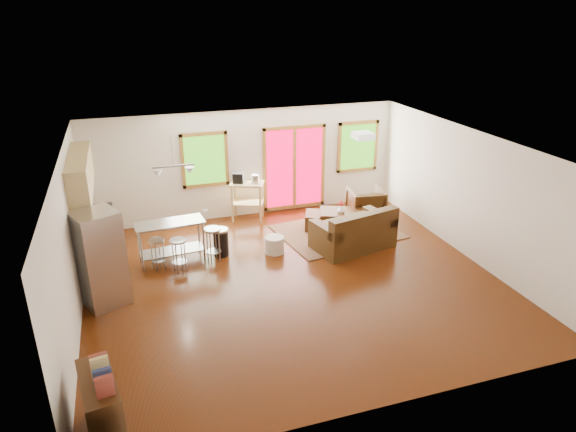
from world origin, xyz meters
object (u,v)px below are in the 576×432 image
object	(u,v)px
armchair	(366,202)
refrigerator	(101,259)
loveseat	(354,233)
coffee_table	(344,214)
rug	(337,232)
ottoman	(318,221)
kitchen_cart	(246,188)
island	(171,235)

from	to	relation	value
armchair	refrigerator	world-z (taller)	refrigerator
loveseat	coffee_table	size ratio (longest dim) A/B	1.47
rug	loveseat	bearing A→B (deg)	-89.21
loveseat	ottoman	distance (m)	1.25
rug	armchair	distance (m)	1.21
rug	kitchen_cart	distance (m)	2.40
ottoman	island	world-z (taller)	island
rug	refrigerator	distance (m)	5.31
refrigerator	island	size ratio (longest dim) A/B	1.23
rug	coffee_table	distance (m)	0.45
loveseat	coffee_table	world-z (taller)	loveseat
coffee_table	kitchen_cart	distance (m)	2.39
ottoman	kitchen_cart	xyz separation A→B (m)	(-1.44, 1.05, 0.62)
coffee_table	island	size ratio (longest dim) A/B	0.90
coffee_table	rug	bearing A→B (deg)	-144.30
armchair	kitchen_cart	world-z (taller)	kitchen_cart
rug	loveseat	xyz separation A→B (m)	(0.01, -0.85, 0.34)
refrigerator	kitchen_cart	xyz separation A→B (m)	(3.23, 2.89, -0.04)
island	kitchen_cart	world-z (taller)	kitchen_cart
ottoman	kitchen_cart	bearing A→B (deg)	143.89
rug	island	size ratio (longest dim) A/B	1.86
ottoman	refrigerator	xyz separation A→B (m)	(-4.67, -1.84, 0.66)
rug	ottoman	bearing A→B (deg)	136.32
refrigerator	ottoman	bearing A→B (deg)	-2.02
loveseat	armchair	size ratio (longest dim) A/B	2.24
coffee_table	refrigerator	distance (m)	5.51
rug	kitchen_cart	world-z (taller)	kitchen_cart
ottoman	refrigerator	size ratio (longest dim) A/B	0.34
refrigerator	kitchen_cart	size ratio (longest dim) A/B	1.44
ottoman	coffee_table	bearing A→B (deg)	-17.67
ottoman	kitchen_cart	size ratio (longest dim) A/B	0.49
rug	refrigerator	world-z (taller)	refrigerator
island	coffee_table	bearing A→B (deg)	6.08
loveseat	island	xyz separation A→B (m)	(-3.76, 0.58, 0.23)
armchair	refrigerator	xyz separation A→B (m)	(-6.00, -2.10, 0.44)
loveseat	ottoman	world-z (taller)	loveseat
loveseat	island	size ratio (longest dim) A/B	1.33
armchair	island	distance (m)	4.81
loveseat	armchair	bearing A→B (deg)	43.02
refrigerator	kitchen_cart	distance (m)	4.34
loveseat	refrigerator	world-z (taller)	refrigerator
coffee_table	kitchen_cart	xyz separation A→B (m)	(-2.00, 1.23, 0.44)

